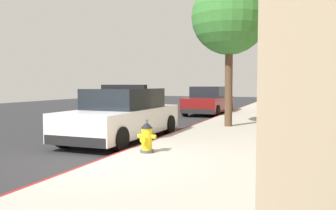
{
  "coord_description": "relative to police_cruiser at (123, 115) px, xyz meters",
  "views": [
    {
      "loc": [
        3.9,
        -6.27,
        1.7
      ],
      "look_at": [
        -0.34,
        4.56,
        1.0
      ],
      "focal_mm": 37.38,
      "sensor_mm": 36.0,
      "label": 1
    }
  ],
  "objects": [
    {
      "name": "sidewalk_pavement",
      "position": [
        3.05,
        6.9,
        -0.68
      ],
      "size": [
        3.6,
        60.0,
        0.14
      ],
      "primitive_type": "cube",
      "color": "#ADA89E",
      "rests_on": "ground"
    },
    {
      "name": "street_tree",
      "position": [
        2.52,
        3.48,
        3.39
      ],
      "size": [
        2.77,
        2.77,
        5.41
      ],
      "color": "brown",
      "rests_on": "sidewalk_pavement"
    },
    {
      "name": "police_cruiser",
      "position": [
        0.0,
        0.0,
        0.0
      ],
      "size": [
        1.94,
        4.84,
        1.68
      ],
      "color": "white",
      "rests_on": "ground"
    },
    {
      "name": "fire_hydrant",
      "position": [
        1.8,
        -2.18,
        -0.26
      ],
      "size": [
        0.44,
        0.4,
        0.76
      ],
      "color": "#4C4C51",
      "rests_on": "sidewalk_pavement"
    },
    {
      "name": "ground_plane",
      "position": [
        -2.95,
        6.9,
        -0.84
      ],
      "size": [
        33.51,
        60.0,
        0.2
      ],
      "primitive_type": "cube",
      "color": "#2B2B2D"
    },
    {
      "name": "parked_car_silver_ahead",
      "position": [
        0.11,
        9.89,
        -0.0
      ],
      "size": [
        1.94,
        4.84,
        1.56
      ],
      "color": "maroon",
      "rests_on": "ground"
    },
    {
      "name": "curb_painted_edge",
      "position": [
        1.21,
        6.9,
        -0.68
      ],
      "size": [
        0.08,
        60.0,
        0.14
      ],
      "primitive_type": "cube",
      "color": "maroon",
      "rests_on": "ground"
    }
  ]
}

